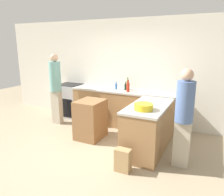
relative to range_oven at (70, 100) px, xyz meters
name	(u,v)px	position (x,y,z in m)	size (l,w,h in m)	color
ground_plane	(87,154)	(1.69, -1.77, -0.47)	(14.00, 14.00, 0.00)	tan
wall_back	(129,72)	(1.69, 0.34, 0.88)	(8.00, 0.06, 2.70)	silver
counter_back	(123,108)	(1.69, -0.02, 0.00)	(2.67, 0.69, 0.93)	olive
counter_peninsula	(148,128)	(2.68, -1.07, 0.00)	(0.69, 1.47, 0.93)	olive
range_oven	(70,100)	(0.00, 0.00, 0.00)	(0.69, 0.63, 0.95)	#ADADB2
island_table	(90,119)	(1.35, -1.07, -0.04)	(0.54, 0.64, 0.86)	brown
mixing_bowl	(144,107)	(2.68, -1.43, 0.52)	(0.34, 0.34, 0.11)	yellow
olive_oil_bottle	(128,85)	(1.74, 0.13, 0.58)	(0.06, 0.06, 0.31)	#475B1E
water_bottle_blue	(116,86)	(1.47, 0.00, 0.54)	(0.06, 0.06, 0.20)	#386BB7
wine_bottle_dark	(126,87)	(1.73, 0.02, 0.54)	(0.06, 0.06, 0.20)	black
hot_sauce_bottle	(128,87)	(1.86, -0.15, 0.58)	(0.07, 0.07, 0.29)	red
person_by_range	(56,86)	(0.05, -0.65, 0.54)	(0.29, 0.29, 1.83)	#ADA38E
person_at_peninsula	(184,115)	(3.36, -1.40, 0.46)	(0.29, 0.29, 1.69)	#ADA38E
paper_bag	(123,160)	(2.53, -1.99, -0.27)	(0.26, 0.16, 0.39)	#A88456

